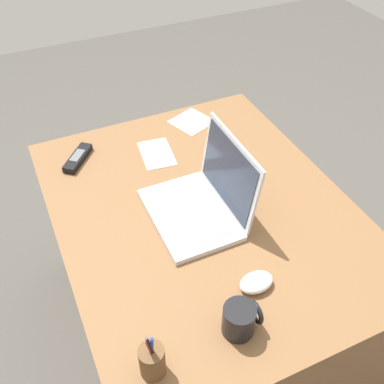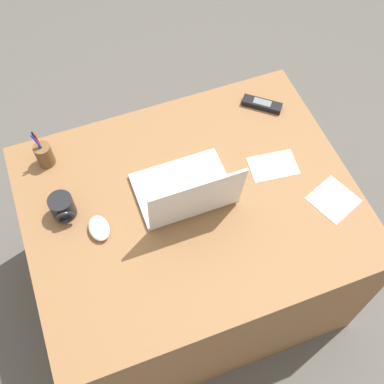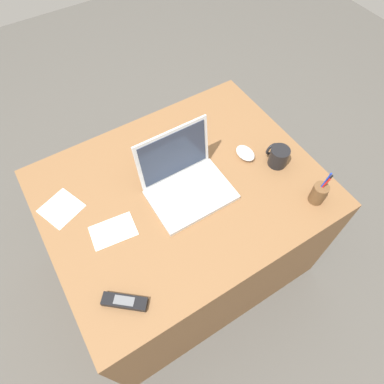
% 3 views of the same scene
% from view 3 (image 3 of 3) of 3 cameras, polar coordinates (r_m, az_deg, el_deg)
% --- Properties ---
extents(ground_plane, '(6.00, 6.00, 0.00)m').
position_cam_3_polar(ground_plane, '(2.05, -1.16, -10.47)').
color(ground_plane, '#4C4944').
extents(desk, '(1.15, 0.91, 0.71)m').
position_cam_3_polar(desk, '(1.73, -1.36, -5.88)').
color(desk, brown).
rests_on(desk, ground).
extents(laptop, '(0.33, 0.27, 0.25)m').
position_cam_3_polar(laptop, '(1.38, -1.12, 1.83)').
color(laptop, silver).
rests_on(laptop, desk).
extents(computer_mouse, '(0.07, 0.10, 0.04)m').
position_cam_3_polar(computer_mouse, '(1.53, 9.03, 6.36)').
color(computer_mouse, white).
rests_on(computer_mouse, desk).
extents(coffee_mug_white, '(0.08, 0.09, 0.09)m').
position_cam_3_polar(coffee_mug_white, '(1.51, 14.25, 5.84)').
color(coffee_mug_white, black).
rests_on(coffee_mug_white, desk).
extents(cordless_phone, '(0.15, 0.13, 0.03)m').
position_cam_3_polar(cordless_phone, '(1.23, -11.23, -17.59)').
color(cordless_phone, black).
rests_on(cordless_phone, desk).
extents(pen_holder, '(0.06, 0.06, 0.17)m').
position_cam_3_polar(pen_holder, '(1.44, 20.48, -0.17)').
color(pen_holder, brown).
rests_on(pen_holder, desk).
extents(paper_note_near_laptop, '(0.18, 0.13, 0.00)m').
position_cam_3_polar(paper_note_near_laptop, '(1.35, -13.07, -6.37)').
color(paper_note_near_laptop, white).
rests_on(paper_note_near_laptop, desk).
extents(paper_note_left, '(0.18, 0.18, 0.00)m').
position_cam_3_polar(paper_note_left, '(1.47, -21.07, -2.59)').
color(paper_note_left, white).
rests_on(paper_note_left, desk).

